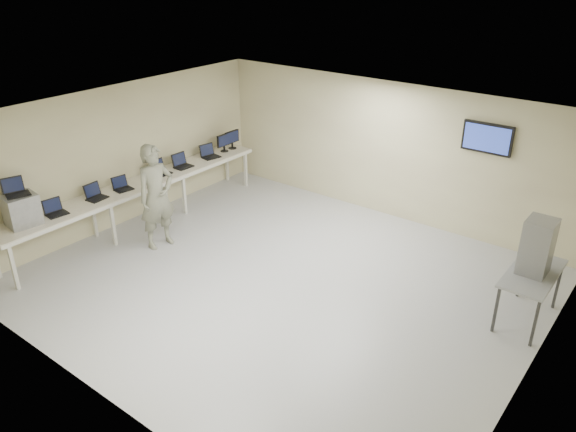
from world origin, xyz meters
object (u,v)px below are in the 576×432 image
Objects in this scene: workbench at (139,187)px; equipment_box at (22,210)px; side_table at (532,277)px; soldier at (157,197)px.

workbench is 2.38m from equipment_box.
side_table is at bearing 11.04° from workbench.
workbench is 3.02× the size of soldier.
soldier is (1.03, 2.00, -0.17)m from equipment_box.
workbench is 11.29× the size of equipment_box.
soldier reaches higher than workbench.
side_table is at bearing -65.63° from soldier.
soldier reaches higher than side_table.
side_table is (7.19, 1.40, -0.07)m from workbench.
side_table is (6.22, 1.76, -0.24)m from soldier.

